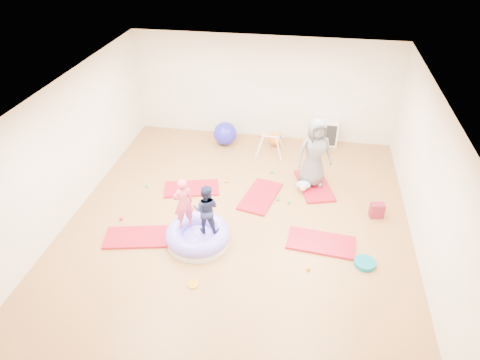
# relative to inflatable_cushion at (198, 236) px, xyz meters

# --- Properties ---
(room) EXTENTS (7.01, 8.01, 2.81)m
(room) POSITION_rel_inflatable_cushion_xyz_m (0.66, 0.67, 1.25)
(room) COLOR #A86B36
(room) RESTS_ON ground
(gym_mat_front_left) EXTENTS (1.37, 0.89, 0.05)m
(gym_mat_front_left) POSITION_rel_inflatable_cushion_xyz_m (-1.22, -0.10, -0.13)
(gym_mat_front_left) COLOR #AC052C
(gym_mat_front_left) RESTS_ON ground
(gym_mat_mid_left) EXTENTS (1.36, 0.92, 0.05)m
(gym_mat_mid_left) POSITION_rel_inflatable_cushion_xyz_m (-0.60, 1.72, -0.13)
(gym_mat_mid_left) COLOR #AC052C
(gym_mat_mid_left) RESTS_ON ground
(gym_mat_center_back) EXTENTS (0.92, 1.40, 0.05)m
(gym_mat_center_back) POSITION_rel_inflatable_cushion_xyz_m (1.00, 1.69, -0.13)
(gym_mat_center_back) COLOR #AC052C
(gym_mat_center_back) RESTS_ON ground
(gym_mat_right) EXTENTS (1.35, 0.77, 0.05)m
(gym_mat_right) POSITION_rel_inflatable_cushion_xyz_m (2.38, 0.35, -0.13)
(gym_mat_right) COLOR #AC052C
(gym_mat_right) RESTS_ON ground
(gym_mat_rear_right) EXTENTS (1.01, 1.46, 0.06)m
(gym_mat_rear_right) POSITION_rel_inflatable_cushion_xyz_m (2.19, 2.32, -0.13)
(gym_mat_rear_right) COLOR #AC052C
(gym_mat_rear_right) RESTS_ON ground
(inflatable_cushion) EXTENTS (1.26, 1.26, 0.40)m
(inflatable_cushion) POSITION_rel_inflatable_cushion_xyz_m (0.00, 0.00, 0.00)
(inflatable_cushion) COLOR white
(inflatable_cushion) RESTS_ON ground
(child_pink) EXTENTS (0.47, 0.43, 1.08)m
(child_pink) POSITION_rel_inflatable_cushion_xyz_m (-0.26, 0.08, 0.75)
(child_pink) COLOR #EB4A64
(child_pink) RESTS_ON inflatable_cushion
(child_navy) EXTENTS (0.51, 0.40, 1.02)m
(child_navy) POSITION_rel_inflatable_cushion_xyz_m (0.19, 0.01, 0.72)
(child_navy) COLOR #1D2549
(child_navy) RESTS_ON inflatable_cushion
(adult_caregiver) EXTENTS (0.93, 0.76, 1.65)m
(adult_caregiver) POSITION_rel_inflatable_cushion_xyz_m (2.12, 2.38, 0.72)
(adult_caregiver) COLOR #5F5F5F
(adult_caregiver) RESTS_ON gym_mat_rear_right
(infant) EXTENTS (0.33, 0.34, 0.20)m
(infant) POSITION_rel_inflatable_cushion_xyz_m (1.94, 2.09, 0.00)
(infant) COLOR #95BAE0
(infant) RESTS_ON gym_mat_rear_right
(ball_pit_balls) EXTENTS (4.00, 3.22, 0.08)m
(ball_pit_balls) POSITION_rel_inflatable_cushion_xyz_m (0.44, 1.38, -0.12)
(ball_pit_balls) COLOR green
(ball_pit_balls) RESTS_ON ground
(exercise_ball_blue) EXTENTS (0.63, 0.63, 0.63)m
(exercise_ball_blue) POSITION_rel_inflatable_cushion_xyz_m (-0.27, 3.99, 0.16)
(exercise_ball_blue) COLOR #2420B8
(exercise_ball_blue) RESTS_ON ground
(exercise_ball_orange) EXTENTS (0.39, 0.39, 0.39)m
(exercise_ball_orange) POSITION_rel_inflatable_cushion_xyz_m (1.09, 4.16, 0.04)
(exercise_ball_orange) COLOR orange
(exercise_ball_orange) RESTS_ON ground
(infant_play_gym) EXTENTS (0.70, 0.67, 0.54)m
(infant_play_gym) POSITION_rel_inflatable_cushion_xyz_m (0.99, 3.64, 0.20)
(infant_play_gym) COLOR white
(infant_play_gym) RESTS_ON ground
(cube_shelf) EXTENTS (0.68, 0.34, 0.68)m
(cube_shelf) POSITION_rel_inflatable_cushion_xyz_m (2.39, 4.46, 0.19)
(cube_shelf) COLOR white
(cube_shelf) RESTS_ON ground
(balance_disc) EXTENTS (0.40, 0.40, 0.09)m
(balance_disc) POSITION_rel_inflatable_cushion_xyz_m (3.18, -0.10, -0.11)
(balance_disc) COLOR #0C6C77
(balance_disc) RESTS_ON ground
(backpack) EXTENTS (0.32, 0.23, 0.33)m
(backpack) POSITION_rel_inflatable_cushion_xyz_m (3.51, 1.41, 0.01)
(backpack) COLOR red
(backpack) RESTS_ON ground
(yellow_toy) EXTENTS (0.19, 0.19, 0.03)m
(yellow_toy) POSITION_rel_inflatable_cushion_xyz_m (0.19, -1.11, -0.14)
(yellow_toy) COLOR #D6960B
(yellow_toy) RESTS_ON ground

